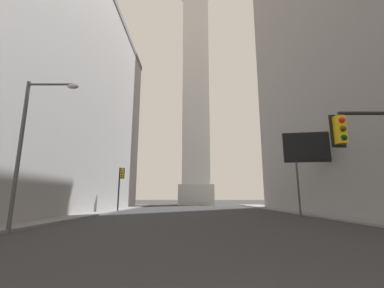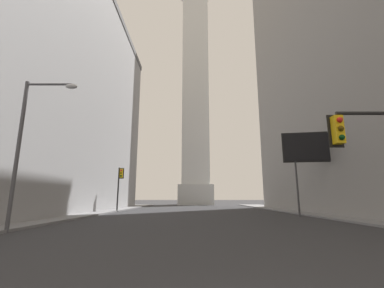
% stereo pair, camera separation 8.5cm
% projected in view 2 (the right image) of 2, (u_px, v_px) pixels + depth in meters
% --- Properties ---
extents(sidewalk_left, '(5.00, 74.02, 0.15)m').
position_uv_depth(sidewalk_left, '(66.00, 216.00, 23.50)').
color(sidewalk_left, slate).
rests_on(sidewalk_left, ground_plane).
extents(sidewalk_right, '(5.00, 74.02, 0.15)m').
position_uv_depth(sidewalk_right, '(337.00, 216.00, 23.50)').
color(sidewalk_right, slate).
rests_on(sidewalk_right, ground_plane).
extents(obelisk, '(8.38, 8.38, 65.51)m').
position_uv_depth(obelisk, '(195.00, 84.00, 68.60)').
color(obelisk, silver).
rests_on(obelisk, ground_plane).
extents(traffic_light_mid_left, '(0.76, 0.52, 5.41)m').
position_uv_depth(traffic_light_mid_left, '(120.00, 182.00, 31.97)').
color(traffic_light_mid_left, black).
rests_on(traffic_light_mid_left, ground_plane).
extents(street_lamp, '(2.87, 0.36, 7.98)m').
position_uv_depth(street_lamp, '(28.00, 136.00, 13.58)').
color(street_lamp, '#4C4C51').
rests_on(street_lamp, ground_plane).
extents(billboard_sign, '(6.68, 1.28, 7.86)m').
position_uv_depth(billboard_sign, '(319.00, 149.00, 24.26)').
color(billboard_sign, '#3F3F42').
rests_on(billboard_sign, ground_plane).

